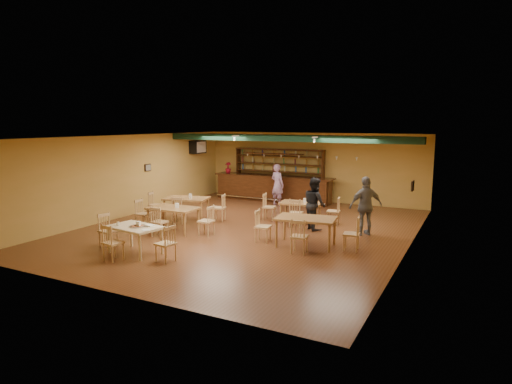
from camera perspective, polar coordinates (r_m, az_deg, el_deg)
The scene contains 23 objects.
floor at distance 14.35m, azimuth -1.09°, elevation -4.88°, with size 12.00×12.00×0.00m, color #583019.
ceiling_beam at distance 16.45m, azimuth 3.53°, elevation 7.01°, with size 10.00×0.30×0.25m, color black.
track_rail_left at distance 17.78m, azimuth -1.05°, elevation 7.40°, with size 0.05×2.50×0.05m, color white.
track_rail_right at distance 16.51m, azimuth 8.86°, elevation 7.17°, with size 0.05×2.50×0.05m, color white.
ac_unit at distance 20.05m, azimuth -7.57°, elevation 5.83°, with size 0.34×0.70×0.48m, color white.
picture_left at distance 17.68m, azimuth -13.89°, elevation 3.10°, with size 0.04×0.34×0.28m, color black.
picture_right at distance 12.99m, azimuth 19.71°, elevation 0.76°, with size 0.04×0.34×0.28m, color black.
bar_counter at distance 19.42m, azimuth 2.20°, elevation 0.50°, with size 5.49×0.85×1.13m, color black.
back_bar_hutch at distance 19.91m, azimuth 2.97°, elevation 2.38°, with size 4.24×0.40×2.28m, color black.
poinsettia at distance 20.38m, azimuth -3.65°, elevation 3.20°, with size 0.28×0.28×0.49m, color maroon.
dining_table_a at distance 16.02m, azimuth -9.00°, elevation -2.10°, with size 1.54×0.92×0.77m, color olive.
dining_table_b at distance 15.42m, azimuth 5.79°, elevation -2.61°, with size 1.39×0.84×0.70m, color olive.
dining_table_c at distance 14.27m, azimuth -10.67°, elevation -3.51°, with size 1.55×0.93×0.78m, color olive.
dining_table_d at distance 12.46m, azimuth 6.48°, elevation -5.15°, with size 1.64×0.98×0.82m, color olive.
near_table at distance 12.12m, azimuth -15.42°, elevation -6.02°, with size 1.39×0.89×0.75m, color #CFB38A.
pizza_tray at distance 11.96m, azimuth -15.14°, elevation -4.33°, with size 0.40×0.40×0.01m, color silver.
parmesan_shaker at distance 12.21m, azimuth -17.52°, elevation -3.93°, with size 0.07×0.07×0.11m, color #EAE5C6.
napkin_stack at distance 11.94m, azimuth -13.61°, elevation -4.25°, with size 0.20×0.15×0.03m, color white.
pizza_server at distance 11.90m, azimuth -14.45°, elevation -4.32°, with size 0.32×0.09×0.00m, color silver.
side_plate at distance 11.53m, azimuth -14.15°, elevation -4.80°, with size 0.22×0.22×0.01m, color white.
patron_bar at distance 18.39m, azimuth 2.80°, elevation 0.96°, with size 0.63×0.42×1.74m, color purple.
patron_right_a at distance 14.32m, azimuth 7.64°, elevation -1.50°, with size 0.83×0.64×1.70m, color black.
patron_right_b at distance 13.90m, azimuth 14.09°, elevation -1.77°, with size 1.07×0.44×1.82m, color slate.
Camera 1 is at (6.59, -12.27, 3.46)m, focal length 30.77 mm.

